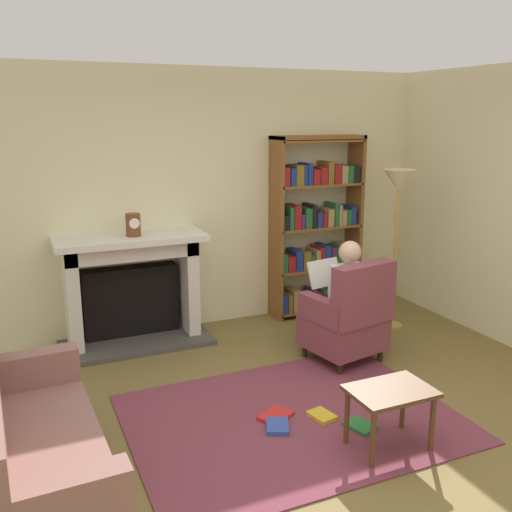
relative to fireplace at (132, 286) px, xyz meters
The scene contains 13 objects.
ground 2.49m from the fireplace, 71.65° to the right, with size 14.00×14.00×0.00m, color brown.
back_wall 1.11m from the fireplace, 18.19° to the left, with size 5.60×0.10×2.70m, color beige.
side_wall_right 3.65m from the fireplace, 17.09° to the right, with size 0.10×5.20×2.70m, color beige.
area_rug 2.22m from the fireplace, 69.13° to the right, with size 2.40×1.80×0.01m, color brown.
fireplace is the anchor object (origin of this frame).
mantel_clock 0.64m from the fireplace, 74.74° to the right, with size 0.14×0.14×0.22m.
bookshelf 2.13m from the fireplace, ahead, with size 1.04×0.32×2.01m.
armchair_reading 2.14m from the fireplace, 36.83° to the right, with size 0.75×0.73×0.97m.
seated_reader 2.05m from the fireplace, 34.63° to the right, with size 0.43×0.58×1.14m.
sofa_floral 2.51m from the fireplace, 115.27° to the right, with size 0.79×1.73×0.85m.
side_table 2.87m from the fireplace, 65.37° to the right, with size 0.56×0.39×0.44m.
scattered_books 2.31m from the fireplace, 68.90° to the right, with size 0.78×0.64×0.03m.
floor_lamp 2.84m from the fireplace, 15.29° to the right, with size 0.32×0.32×1.69m.
Camera 1 is at (-1.79, -3.11, 2.22)m, focal length 39.76 mm.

